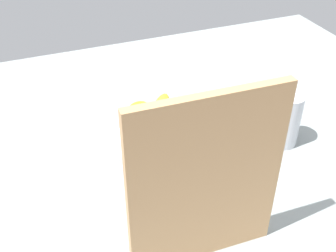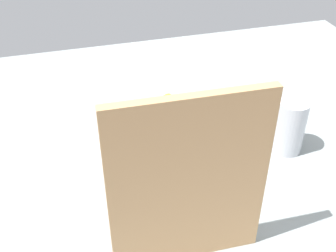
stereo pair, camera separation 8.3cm
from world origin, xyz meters
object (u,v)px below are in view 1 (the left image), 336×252
object	(u,v)px
thermos_tumbler	(286,119)
banana_bunch	(159,120)
jar_lid	(231,105)
orange_front_right	(182,115)
orange_center	(141,117)
orange_back_left	(159,138)
cutting_board	(206,184)
fruit_bowl	(168,147)
orange_front_left	(189,134)

from	to	relation	value
thermos_tumbler	banana_bunch	bearing A→B (deg)	-15.79
banana_bunch	jar_lid	xyz separation A→B (cm)	(-26.28, -10.62, -8.30)
orange_front_right	orange_center	bearing A→B (deg)	-15.41
orange_front_right	orange_back_left	size ratio (longest dim) A/B	1.00
thermos_tumbler	cutting_board	bearing A→B (deg)	35.21
jar_lid	orange_back_left	bearing A→B (deg)	31.11
fruit_bowl	jar_lid	world-z (taller)	fruit_bowl
orange_center	jar_lid	world-z (taller)	orange_center
orange_back_left	jar_lid	xyz separation A→B (cm)	(-28.74, -17.34, -8.05)
orange_center	cutting_board	size ratio (longest dim) A/B	0.22
fruit_bowl	orange_front_left	xyz separation A→B (cm)	(-3.40, 4.56, 6.44)
orange_front_left	banana_bunch	world-z (taller)	banana_bunch
fruit_bowl	orange_back_left	xyz separation A→B (cm)	(3.73, 3.63, 6.44)
banana_bunch	orange_back_left	bearing A→B (deg)	69.88
orange_center	thermos_tumbler	world-z (taller)	thermos_tumbler
orange_front_right	thermos_tumbler	xyz separation A→B (cm)	(-24.58, 8.97, -1.85)
orange_front_right	orange_center	world-z (taller)	same
orange_back_left	fruit_bowl	bearing A→B (deg)	-135.83
orange_center	cutting_board	bearing A→B (deg)	90.27
orange_front_left	banana_bunch	bearing A→B (deg)	-58.59
orange_front_left	thermos_tumbler	xyz separation A→B (cm)	(-26.19, 1.07, -1.85)
orange_front_right	jar_lid	size ratio (longest dim) A/B	1.05
banana_bunch	thermos_tumbler	distance (cm)	32.14
thermos_tumbler	jar_lid	world-z (taller)	thermos_tumbler
orange_front_left	orange_center	bearing A→B (deg)	-52.29
orange_front_right	cutting_board	size ratio (longest dim) A/B	0.22
banana_bunch	cutting_board	bearing A→B (deg)	84.17
orange_front_right	banana_bunch	bearing A→B (deg)	2.25
fruit_bowl	jar_lid	size ratio (longest dim) A/B	3.51
thermos_tumbler	orange_front_left	bearing A→B (deg)	-2.35
cutting_board	jar_lid	bearing A→B (deg)	-122.67
orange_front_right	orange_center	xyz separation A→B (cm)	(9.80, -2.70, 0.00)
orange_front_right	jar_lid	world-z (taller)	orange_front_right
orange_front_left	orange_center	world-z (taller)	same
fruit_bowl	orange_center	xyz separation A→B (cm)	(4.79, -6.04, 6.44)
jar_lid	cutting_board	bearing A→B (deg)	55.73
orange_back_left	cutting_board	xyz separation A→B (cm)	(0.89, 26.15, 9.07)
fruit_bowl	banana_bunch	size ratio (longest dim) A/B	1.49
fruit_bowl	orange_front_right	xyz separation A→B (cm)	(-5.01, -3.34, 6.44)
cutting_board	orange_front_right	bearing A→B (deg)	-104.61
orange_front_left	orange_front_right	world-z (taller)	same
orange_back_left	banana_bunch	bearing A→B (deg)	-110.12
banana_bunch	jar_lid	bearing A→B (deg)	-157.99
orange_front_right	jar_lid	bearing A→B (deg)	-152.59
orange_back_left	cutting_board	world-z (taller)	cutting_board
orange_front_left	jar_lid	distance (cm)	29.42
orange_front_right	jar_lid	xyz separation A→B (cm)	(-20.00, -10.38, -8.05)
fruit_bowl	banana_bunch	distance (cm)	7.48
fruit_bowl	banana_bunch	bearing A→B (deg)	-67.65
cutting_board	jar_lid	size ratio (longest dim) A/B	4.78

